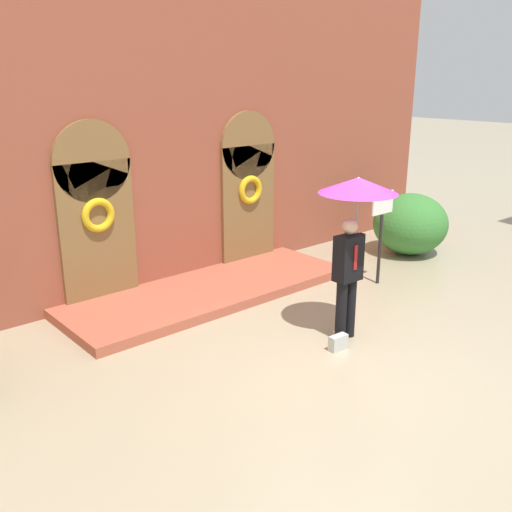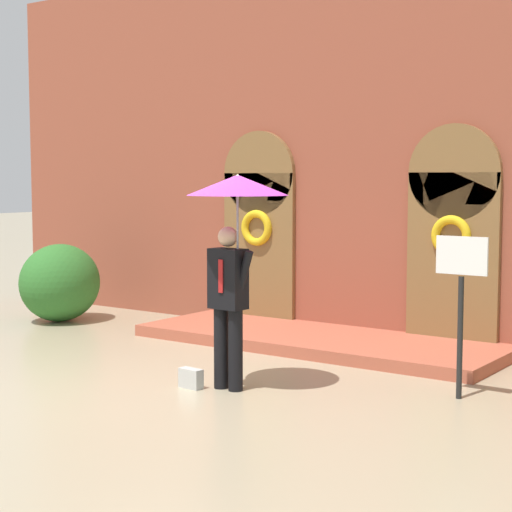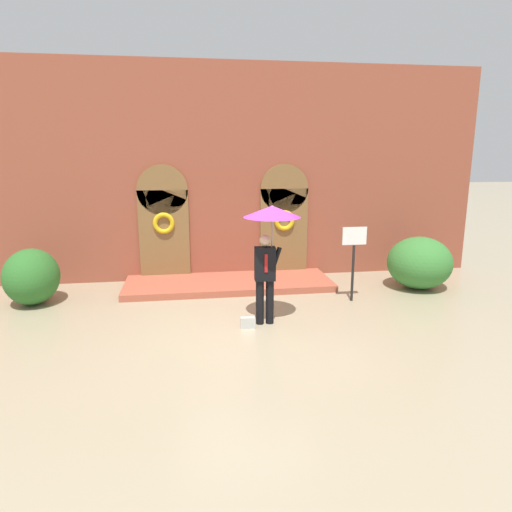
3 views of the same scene
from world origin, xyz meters
The scene contains 7 objects.
ground_plane centered at (0.00, 0.00, 0.00)m, with size 80.00×80.00×0.00m, color tan.
building_facade centered at (0.00, 4.15, 2.68)m, with size 14.00×2.30×5.60m.
person_with_umbrella centered at (0.57, 0.39, 1.91)m, with size 1.10×1.10×2.36m.
handbag centered at (0.10, 0.20, 0.11)m, with size 0.28×0.12×0.22m, color #B7B7B2.
sign_post centered at (2.70, 1.50, 1.16)m, with size 0.56×0.06×1.72m.
shrub_left centered at (-4.49, 2.39, 0.63)m, with size 1.19×1.37×1.26m, color #2D6B28.
shrub_right centered at (4.72, 2.23, 0.65)m, with size 1.58×1.57×1.30m, color #387A33.
Camera 3 is at (-1.00, -8.09, 3.35)m, focal length 32.00 mm.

